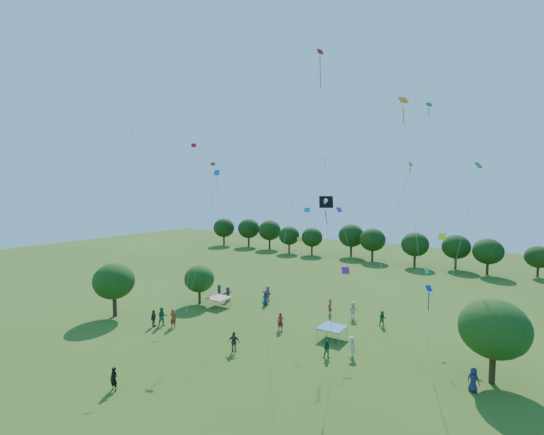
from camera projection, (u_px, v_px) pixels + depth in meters
The scene contains 41 objects.
ground at pixel (145, 414), 21.80m from camera, with size 160.00×160.00×0.00m, color #3F611C.
near_tree_west at pixel (114, 281), 38.62m from camera, with size 4.26×4.26×5.75m.
near_tree_north at pixel (199, 279), 43.18m from camera, with size 3.54×3.54×4.57m.
near_tree_east at pixel (494, 329), 25.05m from camera, with size 4.54×4.54×5.95m.
treeline at pixel (383, 240), 68.79m from camera, with size 88.01×8.77×6.77m.
tent_red_stripe at pixel (219, 298), 42.03m from camera, with size 2.20×2.20×1.10m.
tent_blue at pixel (332, 328), 32.89m from camera, with size 2.20×2.20×1.10m.
man_in_black at pixel (114, 379), 24.31m from camera, with size 0.60×0.38×1.60m, color black.
crowd_person_0 at pixel (265, 299), 42.61m from camera, with size 0.78×0.42×1.58m, color #1A2F4D.
crowd_person_1 at pixel (280, 322), 34.89m from camera, with size 0.64×0.41×1.72m, color maroon.
crowd_person_2 at pixel (327, 349), 29.07m from camera, with size 0.73×0.39×1.48m, color #23532E.
crowd_person_3 at pixel (353, 310), 38.02m from camera, with size 1.19×0.53×1.82m, color #A69C84.
crowd_person_4 at pixel (234, 342), 30.14m from camera, with size 1.01×0.46×1.73m, color #473B38.
crowd_person_5 at pixel (267, 294), 44.28m from camera, with size 1.70×0.61×1.82m, color #A35F92.
crowd_person_6 at pixel (473, 380), 24.19m from camera, with size 0.79×0.43×1.61m, color #1A234D.
crowd_person_7 at pixel (330, 307), 39.36m from camera, with size 0.63×0.41×1.69m, color maroon.
crowd_person_8 at pixel (162, 317), 35.96m from camera, with size 0.94×0.51×1.91m, color #2B6640.
crowd_person_9 at pixel (352, 346), 29.36m from camera, with size 1.08×0.48×1.65m, color #BCB896.
crowd_person_10 at pixel (154, 318), 35.85m from camera, with size 0.99×0.45×1.68m, color #3E3732.
crowd_person_11 at pixel (228, 294), 44.31m from camera, with size 1.62×0.58×1.73m, color #834D84.
crowd_person_12 at pixel (219, 291), 45.61m from camera, with size 0.82×0.44×1.66m, color navy.
crowd_person_13 at pixel (173, 318), 35.67m from camera, with size 0.68×0.44×1.83m, color maroon.
crowd_person_14 at pixel (383, 319), 35.90m from camera, with size 0.77×0.42×1.56m, color #255828.
pirate_kite at pixel (326, 204), 29.90m from camera, with size 1.97×1.98×11.66m.
red_high_kite at pixel (310, 110), 35.17m from camera, with size 3.28×4.77×25.85m.
small_kite_0 at pixel (212, 190), 47.48m from camera, with size 1.38×2.15×15.89m.
small_kite_1 at pixel (402, 196), 38.66m from camera, with size 2.46×7.00×15.21m.
small_kite_2 at pixel (434, 248), 34.17m from camera, with size 5.48×3.25×8.11m.
small_kite_3 at pixel (416, 148), 38.58m from camera, with size 4.12×8.56×21.69m.
small_kite_4 at pixel (429, 306), 22.60m from camera, with size 0.91×5.40×6.45m.
small_kite_5 at pixel (344, 228), 35.73m from camera, with size 2.75×1.84×10.48m.
small_kite_6 at pixel (328, 196), 39.54m from camera, with size 1.24×1.75×16.32m.
small_kite_7 at pixel (418, 278), 33.93m from camera, with size 4.81×2.34×4.93m.
small_kite_8 at pixel (192, 188), 37.92m from camera, with size 1.68×3.06×17.14m.
small_kite_9 at pixel (409, 158), 24.48m from camera, with size 2.00×2.83×18.31m.
small_kite_10 at pixel (297, 247), 41.63m from camera, with size 1.73×3.31×6.74m.
small_kite_11 at pixel (470, 200), 28.35m from camera, with size 2.45×6.00×14.37m.
small_kite_12 at pixel (212, 197), 37.89m from camera, with size 0.84×4.40×14.30m.
small_kite_13 at pixel (347, 277), 31.52m from camera, with size 2.70×3.08×5.41m.
small_kite_14 at pixel (137, 180), 36.17m from camera, with size 1.14×2.48×18.32m.
small_kite_15 at pixel (302, 226), 38.43m from camera, with size 4.09×0.57×10.34m.
Camera 1 is at (17.80, -13.35, 13.34)m, focal length 24.00 mm.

